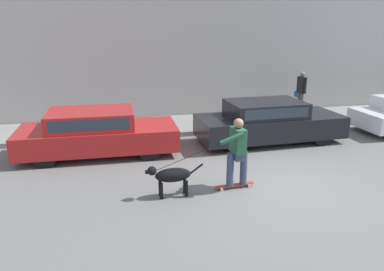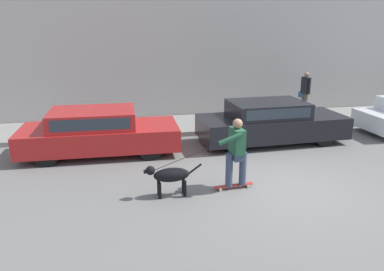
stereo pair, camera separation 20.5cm
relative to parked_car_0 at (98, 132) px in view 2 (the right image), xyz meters
The scene contains 8 objects.
ground_plane 5.36m from the parked_car_0, 38.22° to the right, with size 36.00×36.00×0.00m, color slate.
back_wall 6.02m from the parked_car_0, 41.93° to the left, with size 32.00×0.30×5.58m.
sidewalk_curb 4.84m from the parked_car_0, 29.50° to the left, with size 30.00×2.44×0.15m.
parked_car_0 is the anchor object (origin of this frame).
parked_car_1 5.21m from the parked_car_0, ahead, with size 4.55×1.87×1.31m.
dog 3.53m from the parked_car_0, 63.64° to the right, with size 1.26×0.31×0.72m.
skateboarder 4.35m from the parked_car_0, 45.11° to the right, with size 2.34×0.66×1.62m.
pedestrian_with_bag 8.10m from the parked_car_0, 18.36° to the left, with size 0.23×0.63×1.68m.
Camera 2 is at (-3.66, -7.20, 3.58)m, focal length 35.00 mm.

